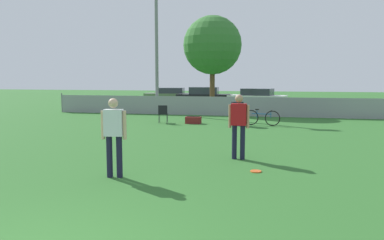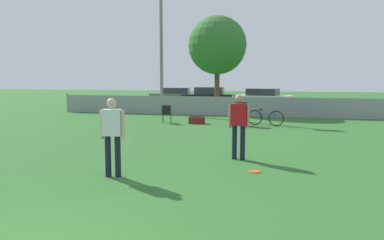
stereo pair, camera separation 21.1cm
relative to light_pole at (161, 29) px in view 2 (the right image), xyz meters
The scene contains 13 objects.
fence_backline 6.47m from the light_pole, ahead, with size 21.44×0.07×1.21m.
light_pole is the anchor object (origin of this frame).
tree_near_pole 3.70m from the light_pole, 28.20° to the left, with size 3.70×3.70×6.10m.
player_thrower_red 14.33m from the light_pole, 62.64° to the right, with size 0.56×0.23×1.73m.
player_receiver_white 15.70m from the light_pole, 75.23° to the right, with size 0.55×0.28×1.73m.
frisbee_disc 15.96m from the light_pole, 63.05° to the right, with size 0.26×0.26×0.03m.
folding_chair_sideline 6.98m from the light_pole, 68.63° to the right, with size 0.52×0.52×0.87m.
bicycle_sideline 9.41m from the light_pole, 35.56° to the right, with size 1.67×0.48×0.75m.
trash_bin 8.71m from the light_pole, 42.08° to the right, with size 0.57×0.57×1.08m.
gear_bag_sideline 7.66m from the light_pole, 54.54° to the right, with size 0.72×0.40×0.35m.
parked_car_olive 11.05m from the light_pole, 101.56° to the left, with size 4.66×2.34×1.33m.
parked_car_dark 8.53m from the light_pole, 77.59° to the left, with size 4.32×1.86×1.46m.
parked_car_white 9.96m from the light_pole, 49.70° to the left, with size 4.56×2.61×1.39m.
Camera 2 is at (3.01, -3.36, 2.16)m, focal length 35.00 mm.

